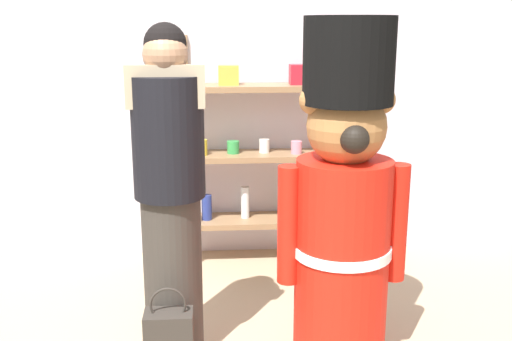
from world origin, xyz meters
TOP-DOWN VIEW (x-y plane):
  - back_wall at (0.00, 2.20)m, footprint 6.40×0.12m
  - merchandise_shelf at (0.41, 1.98)m, footprint 1.16×0.35m
  - teddy_bear_guard at (0.67, 0.57)m, footprint 0.64×0.48m
  - person_shopper at (-0.17, 0.70)m, footprint 0.36×0.35m

SIDE VIEW (x-z plane):
  - merchandise_shelf at x=0.41m, z-range 0.00..1.61m
  - teddy_bear_guard at x=0.67m, z-range -0.03..1.69m
  - person_shopper at x=-0.17m, z-range 0.03..1.72m
  - back_wall at x=0.00m, z-range 0.00..2.60m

